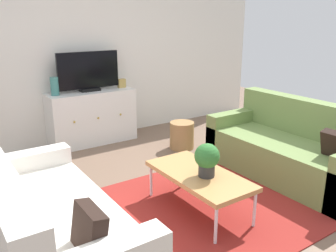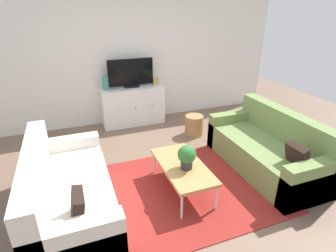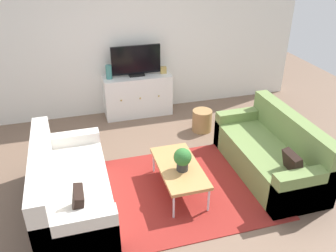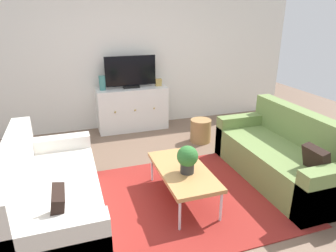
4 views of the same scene
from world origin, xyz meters
name	(u,v)px [view 1 (image 1 of 4)]	position (x,y,z in m)	size (l,w,h in m)	color
ground_plane	(188,204)	(0.00, 0.00, 0.00)	(10.00, 10.00, 0.00)	brown
wall_back	(83,48)	(0.00, 2.55, 1.35)	(6.40, 0.12, 2.70)	silver
area_rug	(198,210)	(0.00, -0.15, 0.01)	(2.50, 1.90, 0.01)	maroon
couch_left_side	(41,230)	(-1.44, -0.10, 0.29)	(0.86, 1.88, 0.86)	silver
couch_right_side	(292,151)	(1.44, -0.10, 0.29)	(0.86, 1.88, 0.86)	olive
coffee_table	(199,176)	(0.01, -0.15, 0.36)	(0.53, 1.07, 0.39)	#B7844C
potted_plant	(207,158)	(0.02, -0.23, 0.56)	(0.23, 0.23, 0.31)	#2D2D2D
tv_console	(92,117)	(-0.04, 2.27, 0.39)	(1.24, 0.47, 0.77)	white
flat_screen_tv	(89,72)	(-0.04, 2.29, 1.05)	(0.89, 0.16, 0.56)	black
glass_vase	(55,86)	(-0.54, 2.27, 0.89)	(0.11, 0.11, 0.25)	teal
mantel_clock	(122,83)	(0.46, 2.27, 0.84)	(0.11, 0.07, 0.13)	tan
wicker_basket	(182,135)	(0.90, 1.33, 0.19)	(0.34, 0.34, 0.38)	#9E7547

